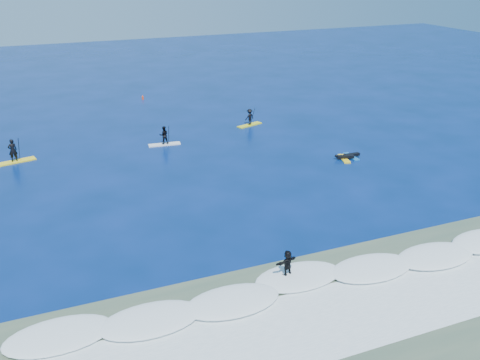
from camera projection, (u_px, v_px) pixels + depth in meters
name	position (u px, v px, depth m)	size (l,w,h in m)	color
ground	(272.00, 199.00, 37.03)	(160.00, 160.00, 0.00)	#041D4B
shallow_water	(400.00, 315.00, 25.10)	(90.00, 13.00, 0.01)	#3C5241
breaking_wave	(353.00, 272.00, 28.51)	(40.00, 6.00, 0.30)	white
whitewater	(387.00, 303.00, 25.95)	(34.00, 5.00, 0.02)	silver
sup_paddler_left	(13.00, 154.00, 43.36)	(3.38, 1.52, 2.30)	yellow
sup_paddler_center	(164.00, 137.00, 47.37)	(2.90, 1.00, 1.99)	white
sup_paddler_right	(250.00, 118.00, 52.83)	(2.82, 1.52, 1.93)	yellow
prone_paddler_near	(344.00, 158.00, 44.25)	(1.60, 2.10, 0.43)	yellow
prone_paddler_far	(351.00, 156.00, 44.71)	(1.51, 1.91, 0.40)	#165FA8
wave_surfer	(287.00, 265.00, 27.60)	(2.18, 1.08, 1.53)	white
marker_buoy	(143.00, 97.00, 62.54)	(0.24, 0.24, 0.57)	red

